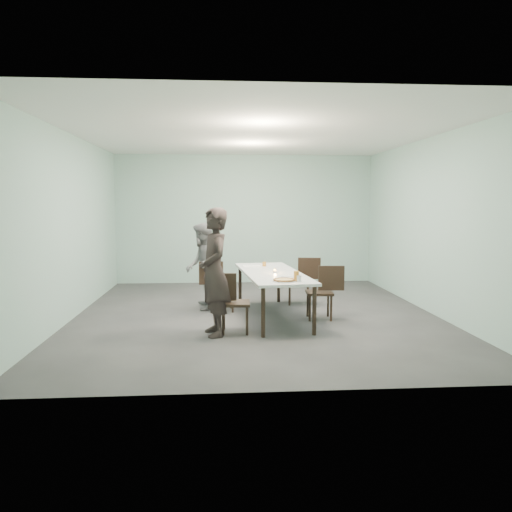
{
  "coord_description": "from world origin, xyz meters",
  "views": [
    {
      "loc": [
        -0.61,
        -8.27,
        1.87
      ],
      "look_at": [
        0.0,
        -0.05,
        1.0
      ],
      "focal_mm": 35.0,
      "sensor_mm": 36.0,
      "label": 1
    }
  ],
  "objects": [
    {
      "name": "room_shell",
      "position": [
        0.0,
        0.0,
        2.03
      ],
      "size": [
        6.02,
        7.02,
        3.01
      ],
      "color": "#95BCB3",
      "rests_on": "ground"
    },
    {
      "name": "chair_far_right",
      "position": [
        0.95,
        0.83,
        0.5
      ],
      "size": [
        0.64,
        0.48,
        0.87
      ],
      "rotation": [
        0.0,
        0.0,
        2.98
      ],
      "color": "black",
      "rests_on": "ground"
    },
    {
      "name": "table",
      "position": [
        0.25,
        -0.21,
        0.69
      ],
      "size": [
        1.13,
        2.67,
        0.75
      ],
      "rotation": [
        0.0,
        0.0,
        0.09
      ],
      "color": "white",
      "rests_on": "ground"
    },
    {
      "name": "chair_near_right",
      "position": [
        1.08,
        -0.41,
        0.5
      ],
      "size": [
        0.63,
        0.45,
        0.87
      ],
      "rotation": [
        0.0,
        0.0,
        3.07
      ],
      "color": "black",
      "rests_on": "ground"
    },
    {
      "name": "ground",
      "position": [
        0.0,
        0.0,
        0.0
      ],
      "size": [
        7.0,
        7.0,
        0.0
      ],
      "primitive_type": "plane",
      "color": "#333335",
      "rests_on": "ground"
    },
    {
      "name": "tealight",
      "position": [
        0.29,
        -0.31,
        0.77
      ],
      "size": [
        0.06,
        0.06,
        0.05
      ],
      "color": "silver",
      "rests_on": "table"
    },
    {
      "name": "pizza",
      "position": [
        0.32,
        -1.21,
        0.77
      ],
      "size": [
        0.34,
        0.34,
        0.04
      ],
      "color": "white",
      "rests_on": "table"
    },
    {
      "name": "menu",
      "position": [
        -0.03,
        0.57,
        0.75
      ],
      "size": [
        0.32,
        0.25,
        0.01
      ],
      "primitive_type": "cube",
      "rotation": [
        0.0,
        0.0,
        0.09
      ],
      "color": "silver",
      "rests_on": "table"
    },
    {
      "name": "diner_far",
      "position": [
        -0.91,
        0.52,
        0.77
      ],
      "size": [
        0.61,
        0.77,
        1.53
      ],
      "primitive_type": "imported",
      "rotation": [
        0.0,
        0.0,
        -1.53
      ],
      "color": "slate",
      "rests_on": "ground"
    },
    {
      "name": "chair_far_left",
      "position": [
        -0.65,
        0.33,
        0.5
      ],
      "size": [
        0.62,
        0.44,
        0.87
      ],
      "rotation": [
        0.0,
        0.0,
        0.06
      ],
      "color": "black",
      "rests_on": "ground"
    },
    {
      "name": "side_plate",
      "position": [
        0.42,
        -0.71,
        0.76
      ],
      "size": [
        0.18,
        0.18,
        0.01
      ],
      "primitive_type": "cylinder",
      "color": "white",
      "rests_on": "table"
    },
    {
      "name": "diner_near",
      "position": [
        -0.68,
        -1.28,
        0.91
      ],
      "size": [
        0.58,
        0.75,
        1.81
      ],
      "primitive_type": "imported",
      "rotation": [
        0.0,
        0.0,
        -1.33
      ],
      "color": "black",
      "rests_on": "ground"
    },
    {
      "name": "water_tumbler",
      "position": [
        0.53,
        -1.22,
        0.8
      ],
      "size": [
        0.08,
        0.08,
        0.09
      ],
      "primitive_type": "cylinder",
      "color": "silver",
      "rests_on": "table"
    },
    {
      "name": "amber_tumbler",
      "position": [
        0.19,
        0.56,
        0.79
      ],
      "size": [
        0.07,
        0.07,
        0.08
      ],
      "primitive_type": "cylinder",
      "color": "#C37E2A",
      "rests_on": "table"
    },
    {
      "name": "chair_near_left",
      "position": [
        -0.46,
        -1.15,
        0.5
      ],
      "size": [
        0.62,
        0.44,
        0.87
      ],
      "rotation": [
        0.0,
        0.0,
        -0.04
      ],
      "color": "black",
      "rests_on": "ground"
    },
    {
      "name": "beer_glass",
      "position": [
        0.5,
        -1.21,
        0.82
      ],
      "size": [
        0.08,
        0.08,
        0.15
      ],
      "primitive_type": "cylinder",
      "color": "#C37E2A",
      "rests_on": "table"
    }
  ]
}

